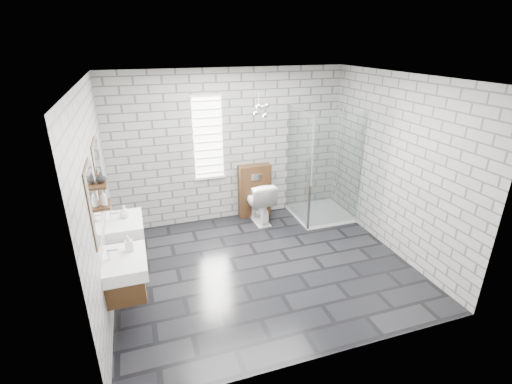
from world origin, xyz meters
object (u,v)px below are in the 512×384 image
vanity_left (122,265)px  toilet (259,201)px  shower_enclosure (320,193)px  vanity_right (122,226)px  cistern_panel (255,191)px

vanity_left → toilet: 3.07m
shower_enclosure → vanity_right: bearing=-168.1°
cistern_panel → toilet: cistern_panel is taller
vanity_right → toilet: vanity_right is taller
toilet → vanity_left: bearing=38.3°
vanity_right → cistern_panel: bearing=28.1°
vanity_right → shower_enclosure: bearing=11.9°
shower_enclosure → toilet: shower_enclosure is taller
vanity_left → cistern_panel: size_ratio=1.57×
cistern_panel → toilet: bearing=-90.0°
vanity_left → toilet: vanity_left is taller
vanity_left → cistern_panel: bearing=43.8°
vanity_left → cistern_panel: vanity_left is taller
vanity_right → toilet: size_ratio=2.02×
vanity_left → shower_enclosure: shower_enclosure is taller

